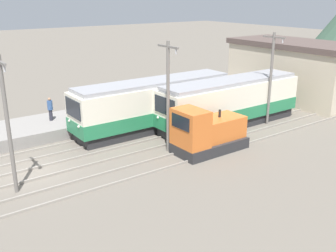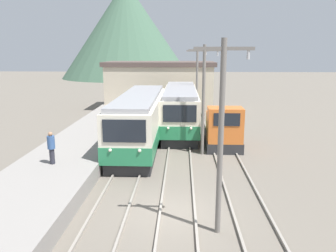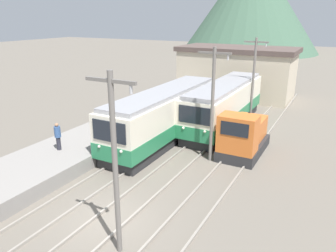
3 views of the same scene
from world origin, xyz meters
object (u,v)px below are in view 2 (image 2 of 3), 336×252
object	(u,v)px
commuter_train_left	(140,122)
shunting_locomotive	(222,129)
commuter_train_center	(180,110)
catenary_mast_mid	(204,96)
catenary_mast_far	(197,83)
catenary_mast_near	(221,132)
person_on_platform	(51,147)

from	to	relation	value
commuter_train_left	shunting_locomotive	world-z (taller)	commuter_train_left
commuter_train_center	catenary_mast_mid	xyz separation A→B (m)	(1.51, -6.92, 2.14)
commuter_train_center	catenary_mast_far	size ratio (longest dim) A/B	1.76
catenary_mast_mid	catenary_mast_far	bearing A→B (deg)	90.00
catenary_mast_near	catenary_mast_mid	distance (m)	9.55
commuter_train_center	person_on_platform	bearing A→B (deg)	-119.48
catenary_mast_far	commuter_train_center	bearing A→B (deg)	-119.83
catenary_mast_mid	person_on_platform	xyz separation A→B (m)	(-8.08, -4.71, -2.03)
commuter_train_left	catenary_mast_near	bearing A→B (deg)	-69.41
shunting_locomotive	catenary_mast_near	world-z (taller)	catenary_mast_near
commuter_train_left	person_on_platform	bearing A→B (deg)	-119.65
commuter_train_center	catenary_mast_mid	world-z (taller)	catenary_mast_mid
commuter_train_left	catenary_mast_far	bearing A→B (deg)	60.55
shunting_locomotive	catenary_mast_near	bearing A→B (deg)	-97.38
shunting_locomotive	person_on_platform	size ratio (longest dim) A/B	2.83
catenary_mast_mid	catenary_mast_far	world-z (taller)	same
commuter_train_left	catenary_mast_far	xyz separation A→B (m)	(4.31, 7.63, 2.11)
commuter_train_center	catenary_mast_far	distance (m)	3.71
catenary_mast_mid	catenary_mast_far	xyz separation A→B (m)	(0.00, 9.55, 0.00)
commuter_train_left	commuter_train_center	distance (m)	5.73
commuter_train_center	catenary_mast_far	xyz separation A→B (m)	(1.51, 2.63, 2.14)
commuter_train_center	catenary_mast_near	xyz separation A→B (m)	(1.51, -16.47, 2.14)
catenary_mast_far	person_on_platform	bearing A→B (deg)	-119.54
commuter_train_center	catenary_mast_near	world-z (taller)	catenary_mast_near
commuter_train_center	shunting_locomotive	xyz separation A→B (m)	(3.00, -4.94, -0.47)
catenary_mast_mid	person_on_platform	distance (m)	9.57
shunting_locomotive	catenary_mast_mid	bearing A→B (deg)	-127.06
commuter_train_left	catenary_mast_far	distance (m)	9.01
commuter_train_left	catenary_mast_mid	distance (m)	5.17
catenary_mast_mid	person_on_platform	world-z (taller)	catenary_mast_mid
commuter_train_left	catenary_mast_far	world-z (taller)	catenary_mast_far
catenary_mast_near	commuter_train_left	bearing A→B (deg)	110.59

